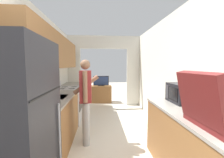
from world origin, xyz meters
TOP-DOWN VIEW (x-y plane):
  - wall_left at (-1.23, 2.08)m, footprint 0.38×6.92m
  - wall_right at (1.31, 1.66)m, footprint 0.06×6.92m
  - wall_far_with_doorway at (0.00, 4.55)m, footprint 2.96×0.06m
  - counter_left at (-0.98, 2.52)m, footprint 0.62×3.39m
  - counter_right at (0.98, 0.88)m, footprint 0.62×1.62m
  - refrigerator at (-0.95, 0.55)m, footprint 0.69×0.78m
  - range_oven at (-0.97, 3.07)m, footprint 0.66×0.76m
  - person at (-0.41, 1.94)m, footprint 0.50×0.38m
  - suitcase at (0.90, 0.44)m, footprint 0.55×0.58m
  - microwave at (1.09, 1.35)m, footprint 0.33×0.45m
  - tv_cabinet at (-0.10, 5.08)m, footprint 0.80×0.42m
  - television at (-0.10, 5.04)m, footprint 0.60×0.16m

SIDE VIEW (x-z plane):
  - tv_cabinet at x=-0.10m, z-range 0.00..0.66m
  - counter_right at x=0.98m, z-range 0.00..0.89m
  - counter_left at x=-0.98m, z-range 0.00..0.89m
  - range_oven at x=-0.97m, z-range -0.06..0.97m
  - person at x=-0.41m, z-range 0.05..1.61m
  - refrigerator at x=-0.95m, z-range 0.00..1.69m
  - television at x=-0.10m, z-range 0.66..1.05m
  - microwave at x=1.09m, z-range 0.89..1.18m
  - suitcase at x=0.90m, z-range 0.79..1.30m
  - wall_right at x=1.31m, z-range 0.00..2.50m
  - wall_far_with_doorway at x=0.00m, z-range 0.19..2.69m
  - wall_left at x=-1.23m, z-range 0.22..2.72m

